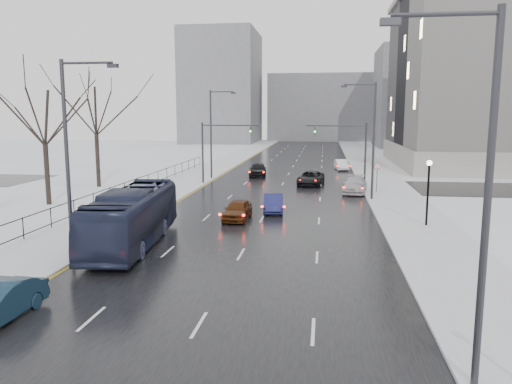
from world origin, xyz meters
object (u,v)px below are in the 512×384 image
at_px(lamppost_r_mid, 428,183).
at_px(sedan_right_near, 273,203).
at_px(bus, 133,217).
at_px(no_uturn_sign, 377,169).
at_px(sedan_right_cross, 311,178).
at_px(streetlight_r_mid, 371,135).
at_px(sedan_center_far, 258,169).
at_px(mast_signal_right, 355,147).
at_px(sedan_right_distant, 341,165).
at_px(sedan_center_near, 237,210).
at_px(tree_park_e, 99,188).
at_px(tree_park_d, 49,206).
at_px(mast_signal_left, 213,145).
at_px(streetlight_l_near, 71,150).
at_px(sedan_right_far, 355,185).
at_px(streetlight_r_near, 479,184).
at_px(streetlight_l_far, 213,130).

bearing_deg(lamppost_r_mid, sedan_right_near, 160.31).
bearing_deg(bus, no_uturn_sign, 47.52).
bearing_deg(sedan_right_cross, streetlight_r_mid, -51.88).
bearing_deg(sedan_center_far, mast_signal_right, -37.90).
height_order(sedan_right_near, sedan_right_distant, sedan_right_distant).
height_order(sedan_center_near, sedan_right_distant, sedan_center_near).
distance_m(tree_park_e, lamppost_r_mid, 32.52).
height_order(tree_park_d, sedan_center_near, tree_park_d).
bearing_deg(no_uturn_sign, bus, -126.79).
bearing_deg(sedan_right_near, streetlight_r_mid, 33.81).
height_order(no_uturn_sign, sedan_right_cross, no_uturn_sign).
height_order(tree_park_d, mast_signal_left, mast_signal_left).
relative_size(sedan_right_cross, sedan_right_distant, 1.23).
distance_m(bus, sedan_center_near, 8.79).
bearing_deg(sedan_right_near, tree_park_e, 145.81).
bearing_deg(streetlight_l_near, sedan_right_near, 57.68).
bearing_deg(sedan_right_far, sedan_right_near, -115.37).
height_order(streetlight_l_near, sedan_right_distant, streetlight_l_near).
xyz_separation_m(streetlight_l_near, sedan_center_far, (4.67, 35.16, -4.77)).
relative_size(tree_park_d, tree_park_e, 0.93).
bearing_deg(no_uturn_sign, tree_park_e, 180.00).
bearing_deg(mast_signal_right, tree_park_d, -150.88).
height_order(sedan_right_far, sedan_right_distant, sedan_right_far).
bearing_deg(streetlight_r_near, sedan_right_near, 107.83).
relative_size(streetlight_r_mid, streetlight_l_far, 1.00).
xyz_separation_m(no_uturn_sign, sedan_right_far, (-2.00, 0.01, -1.52)).
distance_m(tree_park_d, sedan_right_near, 18.34).
relative_size(streetlight_r_mid, sedan_center_near, 2.42).
xyz_separation_m(lamppost_r_mid, sedan_right_far, (-3.80, 14.01, -2.16)).
distance_m(sedan_center_near, sedan_right_distant, 33.78).
bearing_deg(tree_park_e, mast_signal_left, 20.19).
bearing_deg(sedan_right_cross, tree_park_d, -138.00).
bearing_deg(bus, streetlight_r_mid, 43.48).
distance_m(tree_park_e, sedan_right_near, 21.36).
bearing_deg(sedan_right_near, tree_park_d, 173.71).
height_order(streetlight_r_mid, sedan_right_far, streetlight_r_mid).
distance_m(streetlight_l_far, sedan_right_cross, 12.60).
xyz_separation_m(tree_park_d, sedan_right_far, (25.00, 10.01, 0.78)).
height_order(streetlight_l_far, lamppost_r_mid, streetlight_l_far).
distance_m(streetlight_r_near, sedan_right_near, 25.42).
bearing_deg(mast_signal_left, sedan_right_near, -61.14).
bearing_deg(streetlight_l_near, mast_signal_left, 88.28).
xyz_separation_m(tree_park_e, sedan_right_far, (25.40, 0.01, 0.78)).
relative_size(streetlight_l_far, mast_signal_right, 1.54).
distance_m(lamppost_r_mid, sedan_right_near, 11.34).
height_order(streetlight_l_near, sedan_right_near, streetlight_l_near).
bearing_deg(no_uturn_sign, sedan_center_far, 138.70).
height_order(tree_park_e, sedan_right_near, tree_park_e).
relative_size(tree_park_d, mast_signal_left, 1.92).
distance_m(streetlight_r_near, sedan_right_cross, 39.25).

